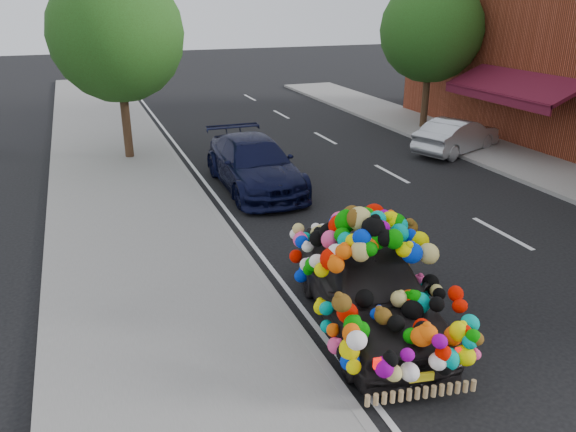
# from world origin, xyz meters

# --- Properties ---
(ground) EXTENTS (100.00, 100.00, 0.00)m
(ground) POSITION_xyz_m (0.00, 0.00, 0.00)
(ground) COLOR black
(ground) RESTS_ON ground
(sidewalk) EXTENTS (4.00, 60.00, 0.12)m
(sidewalk) POSITION_xyz_m (-4.30, 0.00, 0.06)
(sidewalk) COLOR gray
(sidewalk) RESTS_ON ground
(kerb) EXTENTS (0.15, 60.00, 0.13)m
(kerb) POSITION_xyz_m (-2.35, 0.00, 0.07)
(kerb) COLOR gray
(kerb) RESTS_ON ground
(footpath_far) EXTENTS (3.00, 40.00, 0.12)m
(footpath_far) POSITION_xyz_m (8.20, 3.00, 0.06)
(footpath_far) COLOR gray
(footpath_far) RESTS_ON ground
(lane_markings) EXTENTS (6.00, 50.00, 0.01)m
(lane_markings) POSITION_xyz_m (3.60, 0.00, 0.01)
(lane_markings) COLOR silver
(lane_markings) RESTS_ON ground
(tree_near_sidewalk) EXTENTS (4.20, 4.20, 6.13)m
(tree_near_sidewalk) POSITION_xyz_m (-3.80, 9.50, 4.02)
(tree_near_sidewalk) COLOR #332114
(tree_near_sidewalk) RESTS_ON ground
(tree_far_b) EXTENTS (4.00, 4.00, 5.90)m
(tree_far_b) POSITION_xyz_m (8.00, 10.00, 3.89)
(tree_far_b) COLOR #332114
(tree_far_b) RESTS_ON ground
(plush_art_car) EXTENTS (2.66, 4.58, 2.05)m
(plush_art_car) POSITION_xyz_m (-1.16, -2.33, 1.05)
(plush_art_car) COLOR black
(plush_art_car) RESTS_ON ground
(navy_sedan) EXTENTS (2.00, 4.88, 1.41)m
(navy_sedan) POSITION_xyz_m (-0.76, 5.20, 0.71)
(navy_sedan) COLOR black
(navy_sedan) RESTS_ON ground
(silver_hatchback) EXTENTS (3.88, 2.56, 1.21)m
(silver_hatchback) POSITION_xyz_m (7.00, 6.43, 0.60)
(silver_hatchback) COLOR #A5A8AC
(silver_hatchback) RESTS_ON ground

